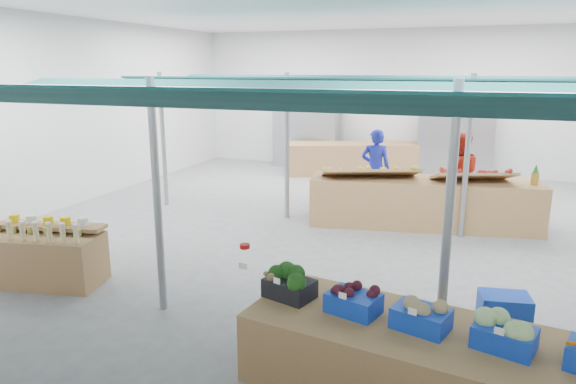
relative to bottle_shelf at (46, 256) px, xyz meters
name	(u,v)px	position (x,y,z in m)	size (l,w,h in m)	color
floor	(325,229)	(3.09, 3.90, -0.41)	(13.00, 13.00, 0.00)	slate
hall	(348,89)	(3.09, 5.33, 2.24)	(13.00, 13.00, 13.00)	silver
pole_grid	(341,154)	(3.84, 2.15, 1.40)	(10.00, 4.60, 3.00)	gray
awnings	(342,89)	(3.84, 2.15, 2.37)	(9.50, 7.08, 0.30)	#092A28
back_shelving_left	(306,136)	(0.59, 9.90, 0.59)	(2.00, 0.50, 2.00)	#B23F33
back_shelving_right	(455,143)	(5.09, 9.90, 0.59)	(2.00, 0.50, 2.00)	#B23F33
bottle_shelf	(46,256)	(0.00, 0.00, 0.00)	(1.78, 1.32, 1.01)	olive
veg_counter	(440,369)	(5.65, -0.83, -0.05)	(3.72, 1.24, 0.72)	olive
fruit_counter	(423,203)	(4.81, 4.85, 0.07)	(4.42, 1.05, 0.95)	olive
far_counter	(371,158)	(2.76, 9.60, 0.05)	(5.10, 1.02, 0.92)	olive
crate_stack	(503,321)	(6.22, 0.46, -0.09)	(0.53, 0.37, 0.64)	#1139B8
vendor_left	(375,168)	(3.61, 5.95, 0.48)	(0.65, 0.42, 1.77)	#1A25AC
vendor_right	(459,174)	(5.41, 5.95, 0.48)	(0.86, 0.67, 1.77)	red
crate_broccoli	(290,283)	(4.07, -0.62, 0.47)	(0.57, 0.47, 0.35)	black
crate_beets	(354,300)	(4.78, -0.72, 0.45)	(0.57, 0.47, 0.29)	#1139B8
crate_celeriac	(421,314)	(5.45, -0.81, 0.46)	(0.57, 0.47, 0.31)	#1139B8
crate_cabbage	(505,332)	(6.17, -0.90, 0.47)	(0.57, 0.47, 0.35)	#1139B8
sparrow	(270,277)	(3.89, -0.73, 0.56)	(0.12, 0.09, 0.11)	brown
pole_ribbon	(245,248)	(3.39, -0.31, 0.67)	(0.12, 0.12, 0.28)	#AC0D0B
apple_heap_yellow	(370,170)	(3.80, 4.55, 0.71)	(2.02, 1.36, 0.27)	#997247
apple_heap_red	(473,174)	(5.71, 4.92, 0.71)	(1.65, 1.21, 0.27)	#997247
pineapple	(535,175)	(6.80, 5.13, 0.72)	(0.14, 0.14, 0.39)	#8C6019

